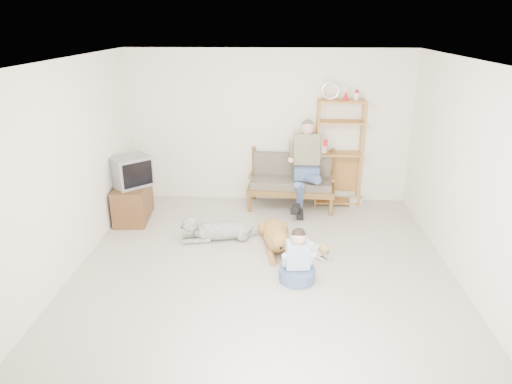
# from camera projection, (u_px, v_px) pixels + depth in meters

# --- Properties ---
(floor) EXTENTS (5.50, 5.50, 0.00)m
(floor) POSITION_uv_depth(u_px,v_px,m) (263.00, 275.00, 5.99)
(floor) COLOR beige
(floor) RESTS_ON ground
(ceiling) EXTENTS (5.50, 5.50, 0.00)m
(ceiling) POSITION_uv_depth(u_px,v_px,m) (264.00, 62.00, 5.03)
(ceiling) COLOR white
(ceiling) RESTS_ON ground
(wall_back) EXTENTS (5.00, 0.00, 5.00)m
(wall_back) POSITION_uv_depth(u_px,v_px,m) (268.00, 127.00, 8.08)
(wall_back) COLOR white
(wall_back) RESTS_ON ground
(wall_front) EXTENTS (5.00, 0.00, 5.00)m
(wall_front) POSITION_uv_depth(u_px,v_px,m) (250.00, 315.00, 2.94)
(wall_front) COLOR white
(wall_front) RESTS_ON ground
(wall_left) EXTENTS (0.00, 5.50, 5.50)m
(wall_left) POSITION_uv_depth(u_px,v_px,m) (61.00, 174.00, 5.62)
(wall_left) COLOR white
(wall_left) RESTS_ON ground
(wall_right) EXTENTS (0.00, 5.50, 5.50)m
(wall_right) POSITION_uv_depth(u_px,v_px,m) (474.00, 181.00, 5.40)
(wall_right) COLOR white
(wall_right) RESTS_ON ground
(loveseat) EXTENTS (1.55, 0.82, 0.95)m
(loveseat) POSITION_uv_depth(u_px,v_px,m) (291.00, 180.00, 8.05)
(loveseat) COLOR brown
(loveseat) RESTS_ON ground
(man) EXTENTS (0.59, 0.85, 1.37)m
(man) POSITION_uv_depth(u_px,v_px,m) (305.00, 172.00, 7.75)
(man) COLOR #465980
(man) RESTS_ON loveseat
(etagere) EXTENTS (0.83, 0.36, 2.18)m
(etagere) POSITION_uv_depth(u_px,v_px,m) (339.00, 152.00, 7.98)
(etagere) COLOR #C0873C
(etagere) RESTS_ON ground
(book_stack) EXTENTS (0.25, 0.20, 0.15)m
(book_stack) POSITION_uv_depth(u_px,v_px,m) (355.00, 201.00, 8.22)
(book_stack) COLOR beige
(book_stack) RESTS_ON ground
(tv_stand) EXTENTS (0.57, 0.94, 0.60)m
(tv_stand) POSITION_uv_depth(u_px,v_px,m) (133.00, 202.00, 7.58)
(tv_stand) COLOR brown
(tv_stand) RESTS_ON ground
(crt_tv) EXTENTS (0.75, 0.75, 0.49)m
(crt_tv) POSITION_uv_depth(u_px,v_px,m) (131.00, 171.00, 7.37)
(crt_tv) COLOR slate
(crt_tv) RESTS_ON tv_stand
(wall_outlet) EXTENTS (0.12, 0.02, 0.08)m
(wall_outlet) POSITION_uv_depth(u_px,v_px,m) (201.00, 182.00, 8.49)
(wall_outlet) COLOR white
(wall_outlet) RESTS_ON ground
(golden_retriever) EXTENTS (0.47, 1.42, 0.43)m
(golden_retriever) POSITION_uv_depth(u_px,v_px,m) (276.00, 236.00, 6.65)
(golden_retriever) COLOR #A27838
(golden_retriever) RESTS_ON ground
(shaggy_dog) EXTENTS (1.31, 0.50, 0.39)m
(shaggy_dog) POSITION_uv_depth(u_px,v_px,m) (216.00, 230.00, 6.90)
(shaggy_dog) COLOR silver
(shaggy_dog) RESTS_ON ground
(terrier) EXTENTS (0.46, 0.52, 0.24)m
(terrier) POSITION_uv_depth(u_px,v_px,m) (316.00, 249.00, 6.45)
(terrier) COLOR silver
(terrier) RESTS_ON ground
(child) EXTENTS (0.46, 0.46, 0.73)m
(child) POSITION_uv_depth(u_px,v_px,m) (298.00, 262.00, 5.77)
(child) COLOR #465980
(child) RESTS_ON ground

